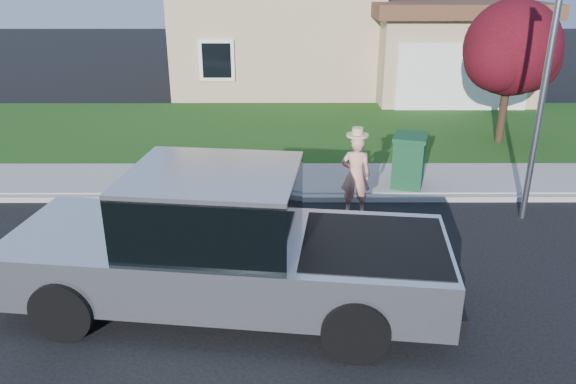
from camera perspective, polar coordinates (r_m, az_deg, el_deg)
The scene contains 10 objects.
ground at distance 9.79m, azimuth -2.34°, elevation -7.49°, with size 80.00×80.00×0.00m, color black.
curb at distance 12.38m, azimuth 2.76°, elevation -0.63°, with size 40.00×0.20×0.12m, color gray.
sidewalk at distance 13.40m, azimuth 2.54°, elevation 1.23°, with size 40.00×2.00×0.15m, color gray.
lawn at distance 17.68m, azimuth 1.90°, elevation 6.31°, with size 40.00×7.00×0.10m, color #124112.
house at distance 24.97m, azimuth 2.11°, elevation 18.15°, with size 14.00×11.30×6.85m.
pickup_truck at distance 8.30m, azimuth -6.41°, elevation -5.44°, with size 6.79×2.99×2.16m.
woman at distance 11.57m, azimuth 6.89°, elevation 1.88°, with size 0.65×0.46×1.84m.
ornamental_tree at distance 16.94m, azimuth 21.88°, elevation 13.02°, with size 2.88×2.60×3.95m.
trash_bin at distance 12.94m, azimuth 12.18°, elevation 3.17°, with size 0.95×1.02×1.19m.
street_lamp at distance 11.68m, azimuth 24.89°, elevation 10.98°, with size 0.28×0.68×5.24m.
Camera 1 is at (0.37, -8.52, 4.80)m, focal length 35.00 mm.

